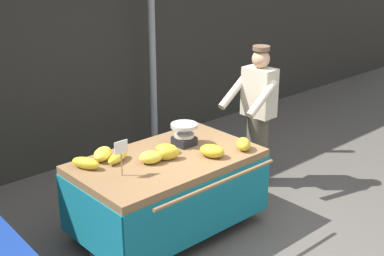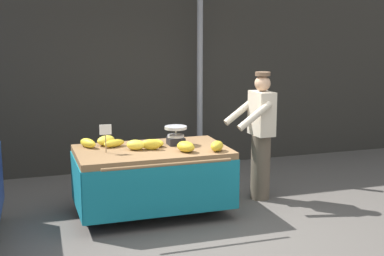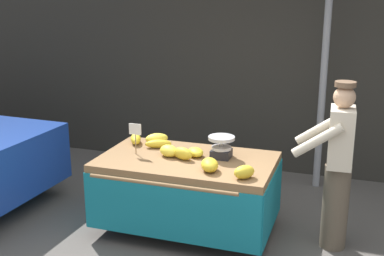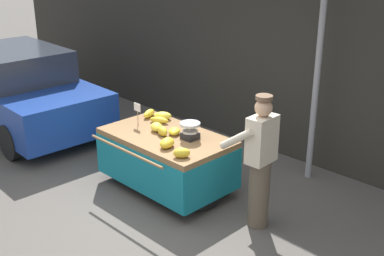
% 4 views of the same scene
% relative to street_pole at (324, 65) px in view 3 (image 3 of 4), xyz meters
% --- Properties ---
extents(back_wall, '(16.00, 0.24, 3.57)m').
position_rel_street_pole_xyz_m(back_wall, '(-0.82, 0.52, 0.15)').
color(back_wall, '#2D2B26').
rests_on(back_wall, ground).
extents(street_pole, '(0.09, 0.09, 3.26)m').
position_rel_street_pole_xyz_m(street_pole, '(0.00, 0.00, 0.00)').
color(street_pole, gray).
rests_on(street_pole, ground).
extents(banana_cart, '(1.86, 1.29, 0.84)m').
position_rel_street_pole_xyz_m(banana_cart, '(-1.23, -1.78, -1.01)').
color(banana_cart, olive).
rests_on(banana_cart, ground).
extents(weighing_scale, '(0.28, 0.28, 0.24)m').
position_rel_street_pole_xyz_m(weighing_scale, '(-0.89, -1.65, -0.68)').
color(weighing_scale, black).
rests_on(weighing_scale, banana_cart).
extents(price_sign, '(0.14, 0.01, 0.34)m').
position_rel_street_pole_xyz_m(price_sign, '(-1.79, -1.82, -0.55)').
color(price_sign, '#997A51').
rests_on(price_sign, banana_cart).
extents(banana_bunch_0, '(0.26, 0.19, 0.13)m').
position_rel_street_pole_xyz_m(banana_bunch_0, '(-1.25, -1.83, -0.73)').
color(banana_bunch_0, gold).
rests_on(banana_bunch_0, banana_cart).
extents(banana_bunch_1, '(0.23, 0.31, 0.11)m').
position_rel_street_pole_xyz_m(banana_bunch_1, '(-1.96, -1.47, -0.74)').
color(banana_bunch_1, yellow).
rests_on(banana_bunch_1, banana_cart).
extents(banana_bunch_2, '(0.25, 0.25, 0.13)m').
position_rel_street_pole_xyz_m(banana_bunch_2, '(-0.52, -2.15, -0.73)').
color(banana_bunch_2, gold).
rests_on(banana_bunch_2, banana_cart).
extents(banana_bunch_3, '(0.31, 0.29, 0.12)m').
position_rel_street_pole_xyz_m(banana_bunch_3, '(-1.72, -1.40, -0.73)').
color(banana_bunch_3, yellow).
rests_on(banana_bunch_3, banana_cart).
extents(banana_bunch_4, '(0.25, 0.30, 0.13)m').
position_rel_street_pole_xyz_m(banana_bunch_4, '(-0.89, -2.07, -0.73)').
color(banana_bunch_4, gold).
rests_on(banana_bunch_4, banana_cart).
extents(banana_bunch_5, '(0.32, 0.22, 0.09)m').
position_rel_street_pole_xyz_m(banana_bunch_5, '(-1.65, -1.54, -0.75)').
color(banana_bunch_5, gold).
rests_on(banana_bunch_5, banana_cart).
extents(banana_bunch_6, '(0.27, 0.25, 0.12)m').
position_rel_street_pole_xyz_m(banana_bunch_6, '(-1.43, -1.78, -0.73)').
color(banana_bunch_6, yellow).
rests_on(banana_bunch_6, banana_cart).
extents(banana_bunch_7, '(0.26, 0.27, 0.09)m').
position_rel_street_pole_xyz_m(banana_bunch_7, '(-1.16, -1.68, -0.75)').
color(banana_bunch_7, yellow).
rests_on(banana_bunch_7, banana_cart).
extents(vendor_person, '(0.59, 0.53, 1.71)m').
position_rel_street_pole_xyz_m(vendor_person, '(0.29, -1.62, -0.76)').
color(vendor_person, brown).
rests_on(vendor_person, ground).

